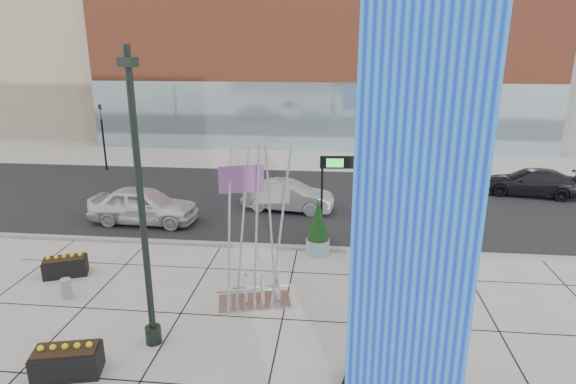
# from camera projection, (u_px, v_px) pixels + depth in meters

# --- Properties ---
(ground) EXTENTS (160.00, 160.00, 0.00)m
(ground) POSITION_uv_depth(u_px,v_px,m) (254.00, 300.00, 14.84)
(ground) COLOR #9E9991
(ground) RESTS_ON ground
(street_asphalt) EXTENTS (80.00, 12.00, 0.02)m
(street_asphalt) POSITION_uv_depth(u_px,v_px,m) (288.00, 200.00, 24.35)
(street_asphalt) COLOR black
(street_asphalt) RESTS_ON ground
(curb_edge) EXTENTS (80.00, 0.30, 0.12)m
(curb_edge) POSITION_uv_depth(u_px,v_px,m) (272.00, 246.00, 18.63)
(curb_edge) COLOR gray
(curb_edge) RESTS_ON ground
(tower_podium) EXTENTS (34.00, 10.00, 11.00)m
(tower_podium) POSITION_uv_depth(u_px,v_px,m) (322.00, 72.00, 38.81)
(tower_podium) COLOR #99452C
(tower_podium) RESTS_ON ground
(tower_glass_front) EXTENTS (34.00, 0.60, 5.00)m
(tower_glass_front) POSITION_uv_depth(u_px,v_px,m) (319.00, 117.00, 35.13)
(tower_glass_front) COLOR #8CA5B2
(tower_glass_front) RESTS_ON ground
(blue_pylon) EXTENTS (2.84, 1.79, 8.76)m
(blue_pylon) POSITION_uv_depth(u_px,v_px,m) (417.00, 219.00, 9.54)
(blue_pylon) COLOR #0D34CD
(blue_pylon) RESTS_ON ground
(lamp_post) EXTENTS (0.52, 0.42, 7.55)m
(lamp_post) POSITION_uv_depth(u_px,v_px,m) (144.00, 234.00, 11.81)
(lamp_post) COLOR black
(lamp_post) RESTS_ON ground
(public_art_sculpture) EXTENTS (2.35, 1.55, 4.91)m
(public_art_sculpture) POSITION_uv_depth(u_px,v_px,m) (254.00, 264.00, 14.31)
(public_art_sculpture) COLOR #B6B9BB
(public_art_sculpture) RESTS_ON ground
(concrete_bollard) EXTENTS (0.32, 0.32, 0.63)m
(concrete_bollard) POSITION_uv_depth(u_px,v_px,m) (66.00, 288.00, 14.89)
(concrete_bollard) COLOR gray
(concrete_bollard) RESTS_ON ground
(overhead_street_sign) EXTENTS (1.76, 0.31, 3.73)m
(overhead_street_sign) POSITION_uv_depth(u_px,v_px,m) (340.00, 171.00, 17.26)
(overhead_street_sign) COLOR black
(overhead_street_sign) RESTS_ON ground
(round_planter_east) EXTENTS (0.94, 0.94, 2.36)m
(round_planter_east) POSITION_uv_depth(u_px,v_px,m) (395.00, 229.00, 17.48)
(round_planter_east) COLOR #7CA5A7
(round_planter_east) RESTS_ON ground
(round_planter_mid) EXTENTS (0.88, 0.88, 2.21)m
(round_planter_mid) POSITION_uv_depth(u_px,v_px,m) (412.00, 232.00, 17.44)
(round_planter_mid) COLOR #7CA5A7
(round_planter_mid) RESTS_ON ground
(round_planter_west) EXTENTS (0.88, 0.88, 2.19)m
(round_planter_west) POSITION_uv_depth(u_px,v_px,m) (318.00, 228.00, 17.78)
(round_planter_west) COLOR #7CA5A7
(round_planter_west) RESTS_ON ground
(box_planter_north) EXTENTS (1.55, 1.17, 0.76)m
(box_planter_north) POSITION_uv_depth(u_px,v_px,m) (65.00, 266.00, 16.35)
(box_planter_north) COLOR black
(box_planter_north) RESTS_ON ground
(box_planter_south) EXTENTS (1.66, 1.10, 0.84)m
(box_planter_south) POSITION_uv_depth(u_px,v_px,m) (67.00, 360.00, 11.38)
(box_planter_south) COLOR black
(box_planter_south) RESTS_ON ground
(car_white_west) EXTENTS (4.78, 2.09, 1.60)m
(car_white_west) POSITION_uv_depth(u_px,v_px,m) (144.00, 206.00, 21.06)
(car_white_west) COLOR silver
(car_white_west) RESTS_ON ground
(car_silver_mid) EXTENTS (4.40, 2.01, 1.40)m
(car_silver_mid) POSITION_uv_depth(u_px,v_px,m) (288.00, 196.00, 22.70)
(car_silver_mid) COLOR #A6A9AE
(car_silver_mid) RESTS_ON ground
(car_dark_east) EXTENTS (5.03, 2.80, 1.38)m
(car_dark_east) POSITION_uv_depth(u_px,v_px,m) (530.00, 182.00, 25.03)
(car_dark_east) COLOR black
(car_dark_east) RESTS_ON ground
(traffic_signal) EXTENTS (0.15, 0.18, 4.10)m
(traffic_signal) POSITION_uv_depth(u_px,v_px,m) (103.00, 134.00, 29.63)
(traffic_signal) COLOR black
(traffic_signal) RESTS_ON ground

